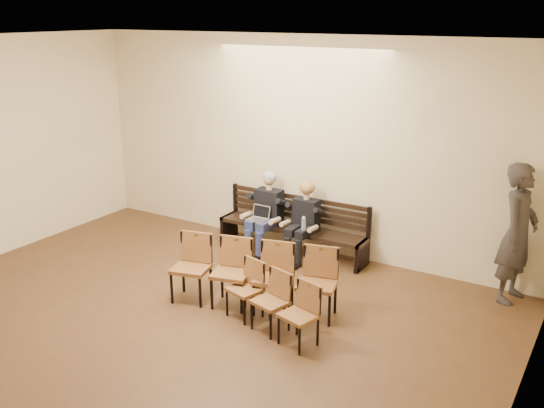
% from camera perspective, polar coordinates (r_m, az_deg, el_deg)
% --- Properties ---
extents(ground, '(10.00, 10.00, 0.00)m').
position_cam_1_polar(ground, '(6.96, -18.73, -16.77)').
color(ground, '#52371C').
rests_on(ground, ground).
extents(room_walls, '(8.02, 10.01, 3.51)m').
position_cam_1_polar(room_walls, '(6.44, -15.66, 5.46)').
color(room_walls, beige).
rests_on(room_walls, ground).
extents(bench, '(2.60, 0.90, 0.45)m').
position_cam_1_polar(bench, '(10.02, 1.86, -3.38)').
color(bench, black).
rests_on(bench, ground).
extents(seated_man, '(0.55, 0.76, 1.32)m').
position_cam_1_polar(seated_man, '(9.98, -0.57, -0.82)').
color(seated_man, black).
rests_on(seated_man, ground).
extents(seated_woman, '(0.50, 0.69, 1.16)m').
position_cam_1_polar(seated_woman, '(9.67, 2.96, -1.94)').
color(seated_woman, black).
rests_on(seated_woman, ground).
extents(laptop, '(0.32, 0.25, 0.23)m').
position_cam_1_polar(laptop, '(9.84, -1.41, -1.67)').
color(laptop, silver).
rests_on(laptop, bench).
extents(water_bottle, '(0.07, 0.07, 0.23)m').
position_cam_1_polar(water_bottle, '(9.45, 2.98, -2.53)').
color(water_bottle, silver).
rests_on(water_bottle, bench).
extents(bag, '(0.39, 0.29, 0.26)m').
position_cam_1_polar(bag, '(8.91, -2.17, -6.84)').
color(bag, black).
rests_on(bag, ground).
extents(passerby, '(0.68, 0.90, 2.24)m').
position_cam_1_polar(passerby, '(8.76, 22.25, -1.69)').
color(passerby, '#322D29').
rests_on(passerby, ground).
extents(chair_row_front, '(1.44, 0.77, 0.77)m').
position_cam_1_polar(chair_row_front, '(7.61, -0.17, -9.23)').
color(chair_row_front, brown).
rests_on(chair_row_front, ground).
extents(chair_row_back, '(2.31, 1.05, 0.93)m').
position_cam_1_polar(chair_row_back, '(8.11, -1.90, -6.83)').
color(chair_row_back, brown).
rests_on(chair_row_back, ground).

